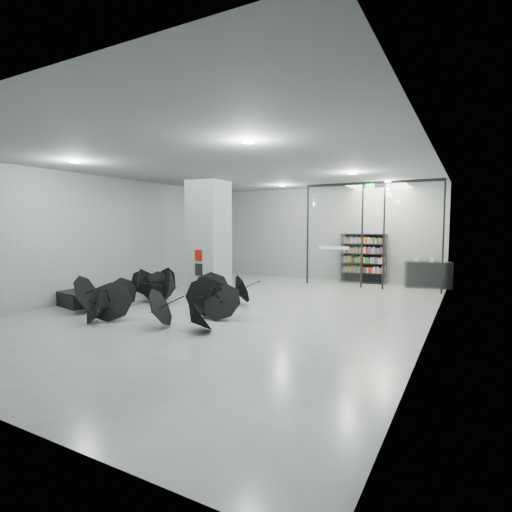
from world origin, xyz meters
The scene contains 10 objects.
room centered at (0.00, 0.00, 2.84)m, with size 14.00×14.02×4.01m.
column centered at (-2.50, 2.00, 2.00)m, with size 1.20×1.20×4.00m, color slate.
fire_cabinet centered at (-2.50, 1.38, 1.35)m, with size 0.28×0.04×0.38m, color #A50A07.
info_panel centered at (-2.50, 1.38, 0.85)m, with size 0.30×0.03×0.42m, color black.
exit_sign centered at (2.40, 5.30, 3.82)m, with size 0.30×0.06×0.15m, color #0CE533.
glass_partition centered at (2.39, 5.50, 2.18)m, with size 5.06×0.08×4.00m.
bench centered at (-4.50, -2.09, 0.22)m, with size 1.35×0.58×0.43m, color black.
bookshelf centered at (1.87, 6.75, 1.02)m, with size 1.85×0.37×2.04m, color black, non-canonical shape.
shop_counter centered at (4.34, 6.76, 0.49)m, with size 1.65×0.66×0.99m, color black.
umbrella_cluster centered at (-1.79, -1.13, 0.30)m, with size 5.47×4.73×1.30m.
Camera 1 is at (5.79, -9.61, 2.40)m, focal length 27.79 mm.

